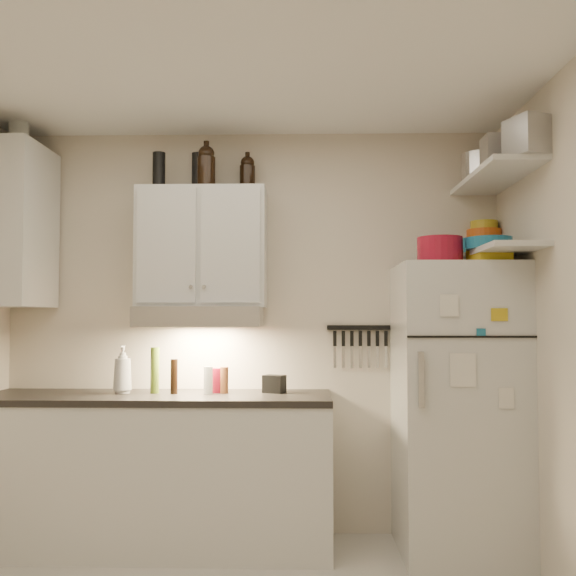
{
  "coord_description": "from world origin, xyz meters",
  "views": [
    {
      "loc": [
        0.33,
        -2.69,
        1.38
      ],
      "look_at": [
        0.25,
        0.9,
        1.55
      ],
      "focal_mm": 40.0,
      "sensor_mm": 36.0,
      "label": 1
    }
  ],
  "objects": [
    {
      "name": "ceiling",
      "position": [
        0.0,
        0.0,
        2.61
      ],
      "size": [
        3.2,
        3.0,
        0.02
      ],
      "primitive_type": "cube",
      "color": "white",
      "rests_on": "ground"
    },
    {
      "name": "back_wall",
      "position": [
        0.0,
        1.51,
        1.3
      ],
      "size": [
        3.2,
        0.02,
        2.6
      ],
      "primitive_type": "cube",
      "color": "beige",
      "rests_on": "ground"
    },
    {
      "name": "base_cabinet",
      "position": [
        -0.55,
        1.2,
        0.44
      ],
      "size": [
        2.1,
        0.6,
        0.88
      ],
      "primitive_type": "cube",
      "color": "silver",
      "rests_on": "floor"
    },
    {
      "name": "countertop",
      "position": [
        -0.55,
        1.2,
        0.9
      ],
      "size": [
        2.1,
        0.62,
        0.04
      ],
      "primitive_type": "cube",
      "color": "black",
      "rests_on": "base_cabinet"
    },
    {
      "name": "upper_cabinet",
      "position": [
        -0.3,
        1.33,
        1.83
      ],
      "size": [
        0.8,
        0.33,
        0.75
      ],
      "primitive_type": "cube",
      "color": "silver",
      "rests_on": "back_wall"
    },
    {
      "name": "side_cabinet",
      "position": [
        -1.44,
        1.2,
        1.95
      ],
      "size": [
        0.33,
        0.55,
        1.0
      ],
      "primitive_type": "cube",
      "color": "silver",
      "rests_on": "left_wall"
    },
    {
      "name": "range_hood",
      "position": [
        -0.3,
        1.27,
        1.39
      ],
      "size": [
        0.76,
        0.46,
        0.12
      ],
      "primitive_type": "cube",
      "color": "silver",
      "rests_on": "back_wall"
    },
    {
      "name": "fridge",
      "position": [
        1.25,
        1.16,
        0.85
      ],
      "size": [
        0.7,
        0.68,
        1.7
      ],
      "primitive_type": "cube",
      "color": "silver",
      "rests_on": "floor"
    },
    {
      "name": "shelf_hi",
      "position": [
        1.45,
        1.02,
        2.2
      ],
      "size": [
        0.3,
        0.95,
        0.03
      ],
      "primitive_type": "cube",
      "color": "silver",
      "rests_on": "right_wall"
    },
    {
      "name": "shelf_lo",
      "position": [
        1.45,
        1.02,
        1.76
      ],
      "size": [
        0.3,
        0.95,
        0.03
      ],
      "primitive_type": "cube",
      "color": "silver",
      "rests_on": "right_wall"
    },
    {
      "name": "knife_strip",
      "position": [
        0.7,
        1.49,
        1.32
      ],
      "size": [
        0.42,
        0.02,
        0.03
      ],
      "primitive_type": "cube",
      "color": "black",
      "rests_on": "back_wall"
    },
    {
      "name": "dutch_oven",
      "position": [
        1.13,
        1.06,
        1.78
      ],
      "size": [
        0.29,
        0.29,
        0.15
      ],
      "primitive_type": "cylinder",
      "rotation": [
        0.0,
        0.0,
        0.11
      ],
      "color": "maroon",
      "rests_on": "fridge"
    },
    {
      "name": "book_stack",
      "position": [
        1.4,
        0.99,
        1.74
      ],
      "size": [
        0.21,
        0.25,
        0.08
      ],
      "primitive_type": "cube",
      "rotation": [
        0.0,
        0.0,
        0.09
      ],
      "color": "gold",
      "rests_on": "fridge"
    },
    {
      "name": "spice_jar",
      "position": [
        1.27,
        1.15,
        1.75
      ],
      "size": [
        0.06,
        0.06,
        0.09
      ],
      "primitive_type": "cylinder",
      "rotation": [
        0.0,
        0.0,
        0.13
      ],
      "color": "silver",
      "rests_on": "fridge"
    },
    {
      "name": "stock_pot",
      "position": [
        1.44,
        1.24,
        2.3
      ],
      "size": [
        0.32,
        0.32,
        0.18
      ],
      "primitive_type": "cylinder",
      "rotation": [
        0.0,
        0.0,
        -0.35
      ],
      "color": "silver",
      "rests_on": "shelf_hi"
    },
    {
      "name": "tin_a",
      "position": [
        1.44,
        0.89,
        2.31
      ],
      "size": [
        0.19,
        0.17,
        0.19
      ],
      "primitive_type": "cube",
      "rotation": [
        0.0,
        0.0,
        -0.0
      ],
      "color": "#AAAAAD",
      "rests_on": "shelf_hi"
    },
    {
      "name": "tin_b",
      "position": [
        1.52,
        0.63,
        2.32
      ],
      "size": [
        0.26,
        0.26,
        0.2
      ],
      "primitive_type": "cube",
      "rotation": [
        0.0,
        0.0,
        0.37
      ],
      "color": "#AAAAAD",
      "rests_on": "shelf_hi"
    },
    {
      "name": "bowl_teal",
      "position": [
        1.48,
        1.37,
        1.83
      ],
      "size": [
        0.28,
        0.28,
        0.11
      ],
      "primitive_type": "cylinder",
      "color": "#175E80",
      "rests_on": "shelf_lo"
    },
    {
      "name": "bowl_orange",
      "position": [
        1.5,
        1.44,
        1.92
      ],
      "size": [
        0.22,
        0.22,
        0.07
      ],
      "primitive_type": "cylinder",
      "color": "#D95514",
      "rests_on": "bowl_teal"
    },
    {
      "name": "bowl_yellow",
      "position": [
        1.5,
        1.44,
        1.98
      ],
      "size": [
        0.17,
        0.17,
        0.06
      ],
      "primitive_type": "cylinder",
      "color": "gold",
      "rests_on": "bowl_orange"
    },
    {
      "name": "plates",
      "position": [
        1.39,
        0.98,
        1.81
      ],
      "size": [
        0.34,
        0.34,
        0.06
      ],
      "primitive_type": "cylinder",
      "rotation": [
        0.0,
        0.0,
        0.37
      ],
      "color": "#175E80",
      "rests_on": "shelf_lo"
    },
    {
      "name": "growler_a",
      "position": [
        -0.27,
        1.27,
        2.33
      ],
      "size": [
        0.15,
        0.15,
        0.27
      ],
      "primitive_type": null,
      "rotation": [
        0.0,
        0.0,
        -0.41
      ],
      "color": "black",
      "rests_on": "upper_cabinet"
    },
    {
      "name": "growler_b",
      "position": [
        -0.02,
        1.41,
        2.32
      ],
      "size": [
        0.11,
        0.11,
        0.24
      ],
      "primitive_type": null,
      "rotation": [
        0.0,
        0.0,
        0.13
      ],
      "color": "black",
      "rests_on": "upper_cabinet"
    },
    {
      "name": "thermos_a",
      "position": [
        -0.34,
        1.36,
        2.32
      ],
      "size": [
        0.1,
        0.1,
        0.24
      ],
      "primitive_type": "cylinder",
      "rotation": [
        0.0,
        0.0,
        0.33
      ],
      "color": "black",
      "rests_on": "upper_cabinet"
    },
    {
      "name": "thermos_b",
      "position": [
        -0.58,
        1.32,
        2.32
      ],
      "size": [
        0.1,
        0.1,
        0.23
      ],
      "primitive_type": "cylinder",
      "rotation": [
        0.0,
        0.0,
        0.37
      ],
      "color": "black",
      "rests_on": "upper_cabinet"
    },
    {
      "name": "side_jar",
      "position": [
        -1.44,
        1.22,
        2.53
      ],
      "size": [
        0.15,
        0.15,
        0.17
      ],
      "primitive_type": "cylinder",
      "rotation": [
        0.0,
        0.0,
        -0.22
      ],
      "color": "silver",
      "rests_on": "side_cabinet"
    },
    {
      "name": "soap_bottle",
      "position": [
        -0.77,
        1.24,
        1.08
      ],
      "size": [
        0.13,
        0.13,
        0.33
      ],
      "primitive_type": "imported",
      "rotation": [
        0.0,
        0.0,
        0.03
      ],
      "color": "silver",
      "rests_on": "countertop"
    },
    {
      "name": "pepper_mill",
      "position": [
        -0.15,
        1.25,
        1.0
      ],
      "size": [
        0.05,
        0.05,
        0.16
      ],
      "primitive_type": "cylinder",
      "rotation": [
        0.0,
        0.0,
        0.06
      ],
      "color": "brown",
      "rests_on": "countertop"
    },
    {
      "name": "oil_bottle",
      "position": [
        -0.58,
        1.25,
        1.06
      ],
      "size": [
        0.07,
        0.07,
        0.28
      ],
      "primitive_type": "cylinder",
      "rotation": [
        0.0,
        0.0,
        0.3
      ],
      "color": "#54701C",
      "rests_on": "countertop"
    },
    {
      "name": "vinegar_bottle",
      "position": [
        -0.45,
        1.22,
        1.03
      ],
      "size": [
        0.05,
        0.05,
        0.21
      ],
      "primitive_type": "cylinder",
      "rotation": [
        0.0,
        0.0,
        0.12
      ],
      "color": "black",
      "rests_on": "countertop"
    },
    {
      "name": "clear_bottle",
      "position": [
        -0.24,
        1.21,
        1.0
      ],
      "size": [
        0.07,
        0.07,
        0.17
      ],
      "primitive_type": "cylinder",
      "rotation": [
        0.0,
        0.0,
        -0.35
      ],
      "color": "silver",
      "rests_on": "countertop"
    },
    {
      "name": "red_jar",
      "position": [
        -0.19,
        1.29,
        1.0
      ],
      "size": [
        0.08,
        0.08,
        0.15
      ],
      "primitive_type": "cylinder",
      "rotation": [
        0.0,
        0.0,
        0.05
      ],
      "color": "maroon",
      "rests_on": "countertop"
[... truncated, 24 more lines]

